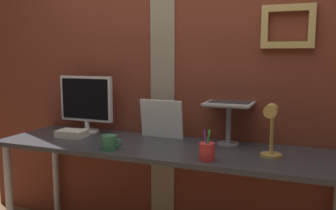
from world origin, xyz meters
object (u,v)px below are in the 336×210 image
(laptop, at_px, (231,94))
(coffee_mug, at_px, (110,143))
(desk_lamp, at_px, (271,125))
(monitor, at_px, (86,101))
(pen_cup, at_px, (207,151))
(whiteboard_panel, at_px, (161,119))

(laptop, height_order, coffee_mug, laptop)
(coffee_mug, bearing_deg, desk_lamp, 9.45)
(monitor, xyz_separation_m, laptop, (1.08, 0.07, 0.09))
(desk_lamp, xyz_separation_m, pen_cup, (-0.32, -0.16, -0.14))
(pen_cup, bearing_deg, desk_lamp, 26.04)
(pen_cup, relative_size, coffee_mug, 1.32)
(laptop, xyz_separation_m, desk_lamp, (0.29, -0.31, -0.13))
(laptop, height_order, whiteboard_panel, laptop)
(laptop, relative_size, desk_lamp, 0.97)
(laptop, relative_size, coffee_mug, 2.28)
(desk_lamp, bearing_deg, monitor, 169.89)
(laptop, bearing_deg, whiteboard_panel, -174.30)
(pen_cup, bearing_deg, monitor, 159.16)
(desk_lamp, bearing_deg, coffee_mug, -170.55)
(whiteboard_panel, relative_size, desk_lamp, 0.98)
(whiteboard_panel, bearing_deg, coffee_mug, -111.59)
(monitor, relative_size, coffee_mug, 3.23)
(monitor, bearing_deg, whiteboard_panel, 2.02)
(monitor, height_order, pen_cup, monitor)
(laptop, distance_m, pen_cup, 0.54)
(desk_lamp, bearing_deg, whiteboard_panel, 160.93)
(monitor, relative_size, laptop, 1.42)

